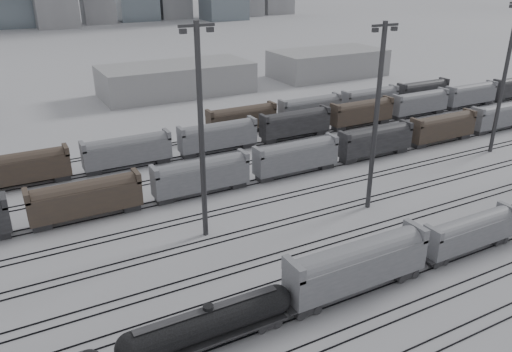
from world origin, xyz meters
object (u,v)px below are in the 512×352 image
hopper_car_a (358,263)px  hopper_car_b (470,231)px  light_mast_c (376,115)px

hopper_car_a → hopper_car_b: (17.17, 0.00, -0.74)m
hopper_car_b → light_mast_c: bearing=99.2°
hopper_car_a → light_mast_c: light_mast_c is taller
light_mast_c → hopper_car_a: bearing=-133.6°
hopper_car_b → hopper_car_a: bearing=180.0°
hopper_car_a → light_mast_c: (14.66, 15.42, 10.10)m
hopper_car_a → light_mast_c: 23.55m
hopper_car_a → hopper_car_b: bearing=0.0°
hopper_car_b → light_mast_c: light_mast_c is taller
hopper_car_a → hopper_car_b: size_ratio=1.25×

